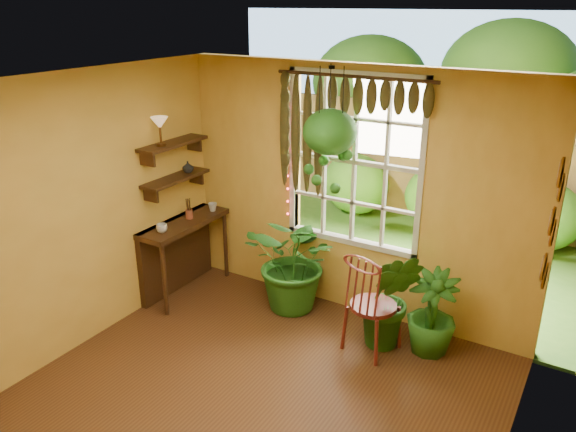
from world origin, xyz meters
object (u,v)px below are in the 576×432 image
Objects in this scene: windsor_chair at (370,318)px; potted_plant_mid at (390,299)px; potted_plant_left at (296,262)px; hanging_basket at (330,139)px; counter_ledge at (179,247)px.

potted_plant_mid is at bearing 64.35° from windsor_chair.
potted_plant_mid is at bearing -8.37° from potted_plant_left.
hanging_basket reaches higher than windsor_chair.
windsor_chair is 0.27m from potted_plant_mid.
potted_plant_left is at bearing 12.23° from counter_ledge.
windsor_chair is (2.46, -0.02, -0.19)m from counter_ledge.
counter_ledge is 1.46m from potted_plant_left.
hanging_basket is at bearing 164.29° from windsor_chair.
potted_plant_mid is at bearing 3.08° from counter_ledge.
counter_ledge is 0.97× the size of hanging_basket.
potted_plant_left is at bearing -170.53° from hanging_basket.
windsor_chair reaches higher than counter_ledge.
windsor_chair is at bearing -129.02° from potted_plant_mid.
windsor_chair is 1.00× the size of hanging_basket.
counter_ledge is at bearing -176.92° from potted_plant_mid.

